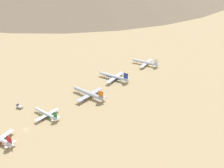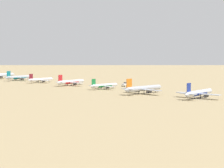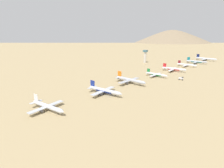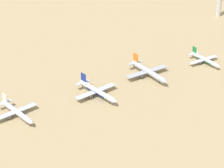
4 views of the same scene
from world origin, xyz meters
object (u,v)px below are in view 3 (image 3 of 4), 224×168
Objects in this scene: parked_jet_0 at (47,106)px; parked_jet_6 at (196,62)px; parked_jet_5 at (186,65)px; parked_jet_7 at (206,59)px; parked_jet_4 at (173,69)px; control_tower at (145,56)px; service_truck at (181,78)px; parked_jet_1 at (104,90)px; parked_jet_2 at (130,80)px; parked_jet_3 at (156,74)px.

parked_jet_0 is 0.93× the size of parked_jet_6.
parked_jet_7 is (17.92, 91.48, 0.85)m from parked_jet_5.
control_tower is (-66.53, 49.19, 10.02)m from parked_jet_4.
parked_jet_4 is at bearing 115.30° from service_truck.
parked_jet_4 is at bearing 79.62° from parked_jet_1.
parked_jet_2 is at bearing -102.26° from parked_jet_5.
parked_jet_5 is at bearing 0.16° from control_tower.
parked_jet_6 reaches higher than parked_jet_3.
parked_jet_6 reaches higher than service_truck.
parked_jet_1 is at bearing -100.38° from parked_jet_4.
parked_jet_7 is 186.62m from service_truck.
parked_jet_0 is at bearing -101.57° from parked_jet_3.
parked_jet_1 is 1.02× the size of parked_jet_6.
parked_jet_4 reaches higher than service_truck.
parked_jet_1 is at bearing -77.70° from control_tower.
parked_jet_2 is at bearing -101.80° from parked_jet_7.
parked_jet_2 is 49.15m from parked_jet_3.
parked_jet_0 reaches higher than service_truck.
parked_jet_6 is (16.50, 92.83, 0.11)m from parked_jet_4.
service_truck is at bearing 47.25° from parked_jet_2.
parked_jet_1 is at bearing -100.26° from parked_jet_6.
parked_jet_4 is at bearing 78.53° from parked_jet_3.
parked_jet_6 is (39.40, 186.65, -0.38)m from parked_jet_2.
control_tower is at bearing -179.84° from parked_jet_5.
parked_jet_0 is at bearing -101.07° from parked_jet_6.
parked_jet_0 is at bearing -112.62° from service_truck.
parked_jet_3 is at bearing -101.47° from parked_jet_4.
parked_jet_2 is 146.57m from parked_jet_5.
parked_jet_5 is (17.65, 95.97, 0.18)m from parked_jet_3.
parked_jet_3 is at bearing 80.16° from parked_jet_1.
parked_jet_0 is 289.57m from parked_jet_6.
parked_jet_1 is at bearing -100.45° from parked_jet_7.
control_tower reaches higher than parked_jet_6.
parked_jet_3 is 190.79m from parked_jet_7.
service_truck is at bearing -81.99° from parked_jet_5.
parked_jet_5 is (31.11, 143.22, -0.80)m from parked_jet_2.
parked_jet_7 is at bearing 78.92° from parked_jet_5.
parked_jet_6 reaches higher than parked_jet_4.
parked_jet_6 is 138.61m from service_truck.
service_truck is at bearing -91.39° from parked_jet_7.
parked_jet_7 reaches higher than parked_jet_2.
parked_jet_5 is 6.22× the size of service_truck.
parked_jet_2 reaches higher than parked_jet_4.
parked_jet_2 is at bearing 86.73° from parked_jet_1.
parked_jet_1 is at bearing 75.41° from parked_jet_0.
parked_jet_1 reaches higher than parked_jet_4.
parked_jet_6 is at bearing 78.08° from parked_jet_2.
parked_jet_7 is at bearing 88.61° from service_truck.
control_tower is at bearing -135.30° from parked_jet_7.
parked_jet_2 is 1.09× the size of parked_jet_6.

